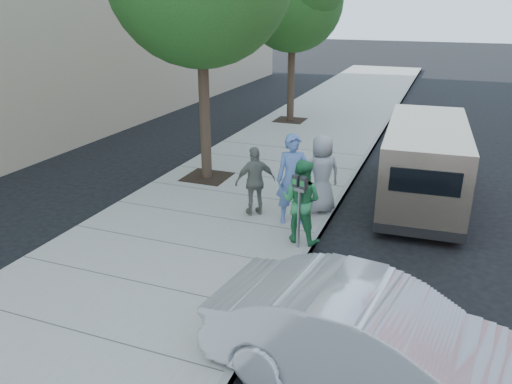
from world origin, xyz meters
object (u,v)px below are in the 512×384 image
Objects in this scene: parking_meter at (299,197)px; van at (424,162)px; sedan at (376,343)px; person_green_shirt at (301,201)px; person_gray_shirt at (322,174)px; person_striped_polo at (255,181)px; person_officer at (293,179)px.

parking_meter is 4.25m from van.
parking_meter is 3.79m from sedan.
person_gray_shirt is at bearing -83.37° from person_green_shirt.
person_green_shirt is 1.62m from person_gray_shirt.
parking_meter is 1.87m from person_striped_polo.
van is 6.94m from sedan.
van reaches higher than person_green_shirt.
person_officer reaches higher than person_striped_polo.
person_officer reaches higher than van.
parking_meter is at bearing 99.68° from person_striped_polo.
parking_meter is 0.75× the size of person_officer.
person_officer reaches higher than sedan.
person_striped_polo is (-1.33, 0.92, -0.06)m from person_green_shirt.
person_striped_polo is at bearing -10.16° from person_gray_shirt.
parking_meter is 0.39m from person_green_shirt.
van is 3.62m from person_officer.
person_officer is at bearing 134.52° from person_striped_polo.
sedan is 2.55× the size of person_green_shirt.
person_gray_shirt is at bearing -142.62° from van.
person_striped_polo is (-3.33, 4.45, 0.22)m from sedan.
person_green_shirt is 1.08× the size of person_striped_polo.
person_striped_polo is (-1.33, -0.70, -0.11)m from person_gray_shirt.
parking_meter is 1.22m from person_officer.
person_gray_shirt reaches higher than person_green_shirt.
person_officer reaches higher than person_gray_shirt.
sedan is at bearing -93.84° from van.
person_gray_shirt is (-2.09, -1.79, 0.00)m from van.
van is 2.76× the size of person_officer.
van is 3.19× the size of person_green_shirt.
van is at bearing 6.41° from sedan.
parking_meter is at bearing 38.46° from sedan.
person_striped_polo is (-0.90, 0.11, -0.19)m from person_officer.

